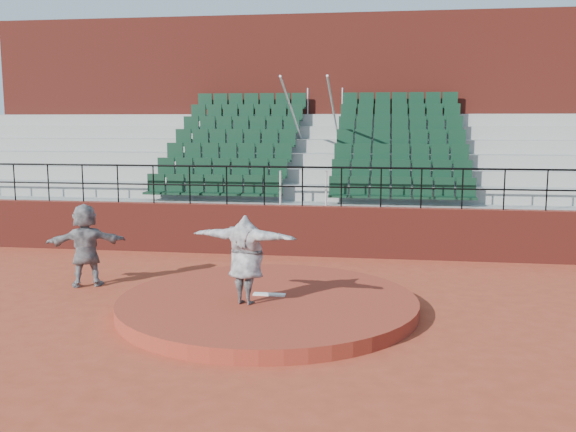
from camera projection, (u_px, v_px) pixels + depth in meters
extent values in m
plane|color=#9A3922|center=(268.00, 310.00, 11.84)|extent=(90.00, 90.00, 0.00)
cylinder|color=maroon|center=(268.00, 304.00, 11.82)|extent=(5.50, 5.50, 0.25)
cube|color=white|center=(269.00, 294.00, 11.94)|extent=(0.60, 0.15, 0.03)
cube|color=maroon|center=(302.00, 231.00, 16.63)|extent=(24.00, 0.30, 1.30)
cylinder|color=black|center=(302.00, 167.00, 16.39)|extent=(24.00, 0.05, 0.05)
cylinder|color=black|center=(302.00, 187.00, 16.47)|extent=(24.00, 0.04, 0.04)
cylinder|color=black|center=(14.00, 182.00, 17.64)|extent=(0.04, 0.04, 1.00)
cylinder|color=black|center=(48.00, 183.00, 17.49)|extent=(0.04, 0.04, 1.00)
cylinder|color=black|center=(83.00, 183.00, 17.35)|extent=(0.04, 0.04, 1.00)
cylinder|color=black|center=(118.00, 184.00, 17.20)|extent=(0.04, 0.04, 1.00)
cylinder|color=black|center=(153.00, 184.00, 17.05)|extent=(0.04, 0.04, 1.00)
cylinder|color=black|center=(190.00, 185.00, 16.91)|extent=(0.04, 0.04, 1.00)
cylinder|color=black|center=(227.00, 185.00, 16.76)|extent=(0.04, 0.04, 1.00)
cylinder|color=black|center=(264.00, 186.00, 16.61)|extent=(0.04, 0.04, 1.00)
cylinder|color=black|center=(302.00, 187.00, 16.47)|extent=(0.04, 0.04, 1.00)
cylinder|color=black|center=(341.00, 187.00, 16.32)|extent=(0.04, 0.04, 1.00)
cylinder|color=black|center=(381.00, 188.00, 16.17)|extent=(0.04, 0.04, 1.00)
cylinder|color=black|center=(421.00, 188.00, 16.02)|extent=(0.04, 0.04, 1.00)
cylinder|color=black|center=(462.00, 189.00, 15.88)|extent=(0.04, 0.04, 1.00)
cylinder|color=black|center=(504.00, 190.00, 15.73)|extent=(0.04, 0.04, 1.00)
cylinder|color=black|center=(547.00, 190.00, 15.58)|extent=(0.04, 0.04, 1.00)
cube|color=gray|center=(305.00, 227.00, 17.20)|extent=(24.00, 0.85, 1.30)
cube|color=black|center=(213.00, 188.00, 17.43)|extent=(3.85, 0.48, 0.72)
cube|color=black|center=(401.00, 191.00, 16.69)|extent=(3.85, 0.48, 0.72)
cube|color=gray|center=(309.00, 215.00, 18.00)|extent=(24.00, 0.85, 1.70)
cube|color=black|center=(221.00, 171.00, 18.20)|extent=(3.85, 0.48, 0.72)
cube|color=black|center=(401.00, 173.00, 17.46)|extent=(3.85, 0.48, 0.72)
cube|color=gray|center=(312.00, 204.00, 18.80)|extent=(24.00, 0.85, 2.10)
cube|color=black|center=(228.00, 155.00, 18.98)|extent=(3.85, 0.48, 0.72)
cube|color=black|center=(401.00, 157.00, 18.23)|extent=(3.85, 0.48, 0.72)
cube|color=gray|center=(315.00, 194.00, 19.60)|extent=(24.00, 0.85, 2.50)
cube|color=black|center=(234.00, 141.00, 19.75)|extent=(3.85, 0.48, 0.72)
cube|color=black|center=(400.00, 142.00, 19.01)|extent=(3.85, 0.48, 0.72)
cube|color=gray|center=(318.00, 185.00, 20.41)|extent=(24.00, 0.85, 2.90)
cube|color=black|center=(240.00, 128.00, 20.52)|extent=(3.85, 0.48, 0.72)
cube|color=black|center=(400.00, 128.00, 19.78)|extent=(3.85, 0.48, 0.72)
cube|color=gray|center=(321.00, 177.00, 21.21)|extent=(24.00, 0.85, 3.30)
cube|color=black|center=(246.00, 115.00, 21.29)|extent=(3.85, 0.48, 0.72)
cube|color=black|center=(400.00, 115.00, 20.55)|extent=(3.85, 0.48, 0.72)
cube|color=gray|center=(323.00, 169.00, 22.01)|extent=(24.00, 0.85, 3.70)
cube|color=black|center=(251.00, 104.00, 22.07)|extent=(3.85, 0.48, 0.72)
cube|color=black|center=(399.00, 103.00, 21.33)|extent=(3.85, 0.48, 0.72)
cylinder|color=silver|center=(296.00, 123.00, 19.38)|extent=(0.06, 5.97, 2.46)
cylinder|color=silver|center=(336.00, 123.00, 19.20)|extent=(0.06, 5.97, 2.46)
cube|color=maroon|center=(329.00, 119.00, 23.64)|extent=(24.00, 3.00, 7.10)
imported|color=black|center=(246.00, 260.00, 11.30)|extent=(2.02, 0.93, 1.59)
imported|color=black|center=(86.00, 245.00, 13.48)|extent=(1.71, 1.10, 1.76)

